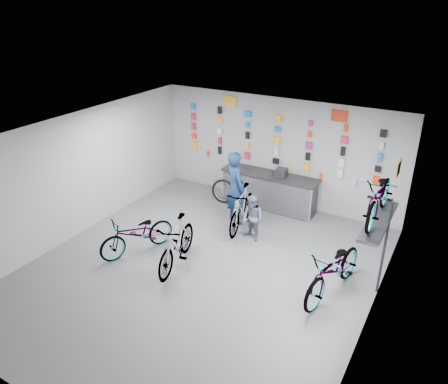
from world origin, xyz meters
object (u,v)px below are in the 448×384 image
Objects in this scene: bike_right at (334,270)px; clerk at (235,188)px; bike_left at (137,234)px; customer at (252,218)px; counter at (269,191)px; bike_center at (177,243)px; bike_service at (242,208)px.

bike_right is 3.57m from clerk.
customer reaches higher than bike_left.
clerk reaches higher than counter.
bike_center is 2.04m from customer.
customer reaches higher than counter.
clerk is at bearing 74.99° from bike_center.
bike_right is at bearing -36.89° from bike_service.
bike_right reaches higher than bike_left.
bike_right reaches higher than counter.
customer is (0.38, -1.80, 0.09)m from counter.
bike_service is at bearing 78.88° from bike_left.
bike_left is 4.41m from bike_right.
clerk is 1.07m from customer.
bike_left is 2.76m from clerk.
customer is (0.80, -0.60, -0.39)m from clerk.
customer is at bearing -48.35° from bike_service.
bike_left is 0.98× the size of bike_center.
bike_service reaches higher than bike_left.
bike_center is 2.27m from bike_service.
clerk reaches higher than bike_left.
bike_service is at bearing 162.93° from bike_right.
bike_center reaches higher than bike_left.
customer is at bearing 50.96° from bike_center.
bike_service is 1.58× the size of customer.
clerk is at bearing 162.48° from bike_right.
clerk reaches higher than bike_center.
clerk reaches higher than bike_service.
bike_left is at bearing -159.51° from bike_right.
bike_right is 1.15× the size of bike_service.
clerk is (-0.41, -1.20, 0.48)m from counter.
bike_service is 0.94× the size of clerk.
counter is at bearing 76.25° from bike_service.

